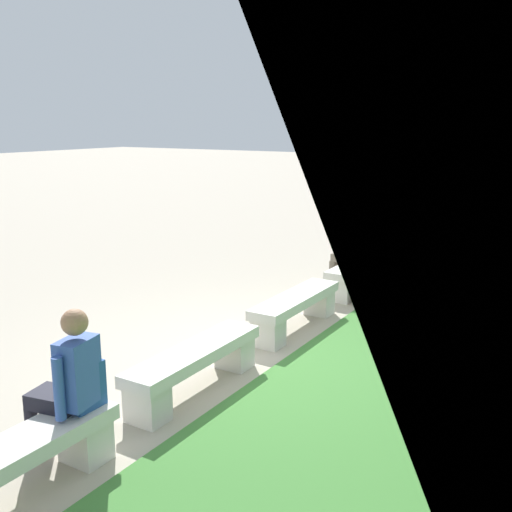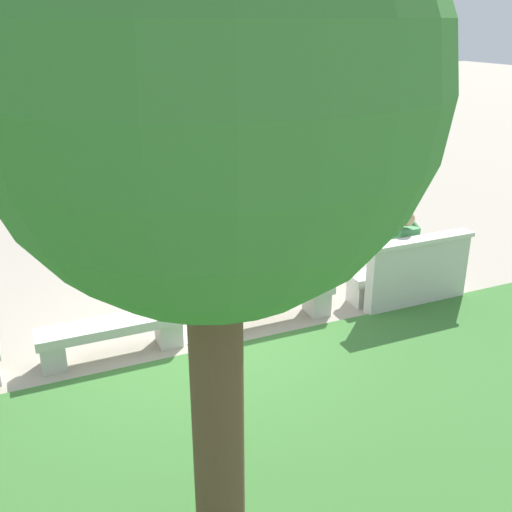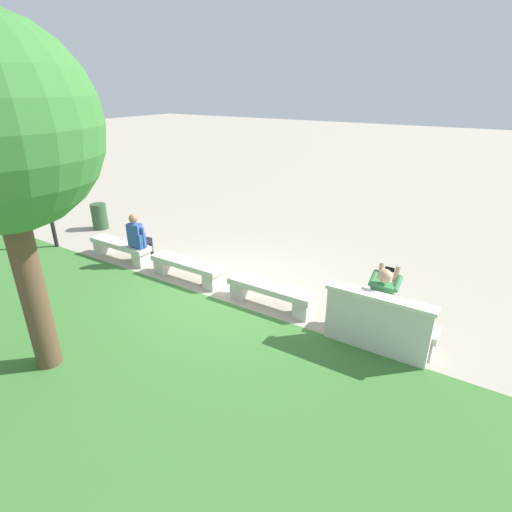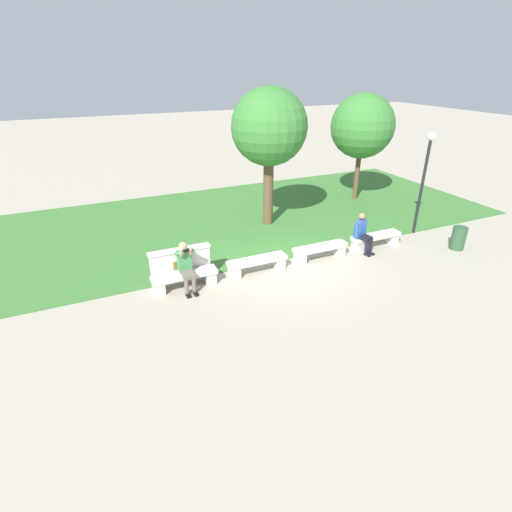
{
  "view_description": "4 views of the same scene",
  "coord_description": "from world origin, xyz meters",
  "px_view_note": "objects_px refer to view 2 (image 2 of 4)",
  "views": [
    {
      "loc": [
        5.4,
        3.34,
        2.6
      ],
      "look_at": [
        -1.15,
        -0.65,
        0.86
      ],
      "focal_mm": 42.0,
      "sensor_mm": 36.0,
      "label": 1
    },
    {
      "loc": [
        2.0,
        6.5,
        3.83
      ],
      "look_at": [
        -0.93,
        -0.2,
        0.91
      ],
      "focal_mm": 42.0,
      "sensor_mm": 36.0,
      "label": 2
    },
    {
      "loc": [
        -4.43,
        5.82,
        3.94
      ],
      "look_at": [
        -0.55,
        -0.28,
        0.83
      ],
      "focal_mm": 28.0,
      "sensor_mm": 36.0,
      "label": 3
    },
    {
      "loc": [
        -5.26,
        -9.21,
        5.49
      ],
      "look_at": [
        -1.31,
        -0.48,
        0.79
      ],
      "focal_mm": 28.0,
      "sensor_mm": 36.0,
      "label": 4
    }
  ],
  "objects_px": {
    "bench_main": "(402,277)",
    "person_photographer": "(399,247)",
    "bench_mid": "(112,333)",
    "tree_left_background": "(208,92)",
    "bench_near": "(271,302)"
  },
  "relations": [
    {
      "from": "bench_main",
      "to": "person_photographer",
      "type": "distance_m",
      "value": 0.45
    },
    {
      "from": "bench_main",
      "to": "person_photographer",
      "type": "bearing_deg",
      "value": -61.93
    },
    {
      "from": "bench_main",
      "to": "person_photographer",
      "type": "xyz_separation_m",
      "value": [
        0.04,
        -0.08,
        0.44
      ]
    },
    {
      "from": "bench_mid",
      "to": "tree_left_background",
      "type": "distance_m",
      "value": 4.58
    },
    {
      "from": "tree_left_background",
      "to": "bench_mid",
      "type": "bearing_deg",
      "value": -87.22
    },
    {
      "from": "bench_main",
      "to": "bench_mid",
      "type": "xyz_separation_m",
      "value": [
        4.23,
        0.0,
        0.0
      ]
    },
    {
      "from": "bench_near",
      "to": "person_photographer",
      "type": "bearing_deg",
      "value": -177.85
    },
    {
      "from": "bench_mid",
      "to": "tree_left_background",
      "type": "relative_size",
      "value": 0.37
    },
    {
      "from": "bench_main",
      "to": "bench_mid",
      "type": "distance_m",
      "value": 4.23
    },
    {
      "from": "bench_near",
      "to": "tree_left_background",
      "type": "distance_m",
      "value": 4.98
    },
    {
      "from": "bench_near",
      "to": "bench_main",
      "type": "bearing_deg",
      "value": 180.0
    },
    {
      "from": "bench_main",
      "to": "bench_mid",
      "type": "relative_size",
      "value": 1.0
    },
    {
      "from": "bench_main",
      "to": "bench_near",
      "type": "distance_m",
      "value": 2.12
    },
    {
      "from": "bench_mid",
      "to": "tree_left_background",
      "type": "xyz_separation_m",
      "value": [
        -0.16,
        3.32,
        3.15
      ]
    },
    {
      "from": "bench_near",
      "to": "bench_mid",
      "type": "distance_m",
      "value": 2.12
    }
  ]
}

